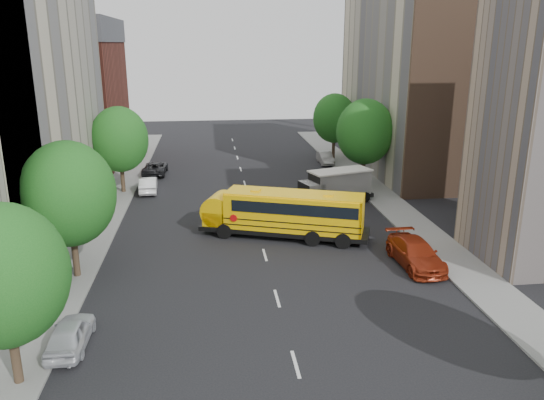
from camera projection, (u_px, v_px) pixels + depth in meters
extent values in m
plane|color=black|center=(262.00, 244.00, 35.43)|extent=(120.00, 120.00, 0.00)
cube|color=slate|center=(99.00, 225.00, 38.84)|extent=(3.00, 80.00, 0.12)
cube|color=slate|center=(401.00, 214.00, 41.50)|extent=(3.00, 80.00, 0.12)
cube|color=silver|center=(250.00, 201.00, 44.95)|extent=(0.15, 64.00, 0.01)
cube|color=maroon|center=(73.00, 104.00, 58.16)|extent=(10.00, 15.00, 13.00)
cube|color=beige|center=(417.00, 83.00, 53.99)|extent=(10.00, 22.00, 18.00)
cube|color=brown|center=(468.00, 92.00, 43.52)|extent=(10.10, 0.30, 18.00)
cylinder|color=yellow|center=(480.00, 1.00, 60.34)|extent=(1.00, 1.00, 35.00)
cylinder|color=#38281C|center=(15.00, 354.00, 20.45)|extent=(0.36, 0.36, 2.70)
ellipsoid|color=#165518|center=(3.00, 275.00, 19.51)|extent=(4.80, 4.80, 5.52)
cylinder|color=#38281C|center=(75.00, 254.00, 29.94)|extent=(0.36, 0.36, 2.88)
ellipsoid|color=#165518|center=(69.00, 194.00, 28.94)|extent=(5.12, 5.12, 5.89)
cylinder|color=#38281C|center=(123.00, 178.00, 47.09)|extent=(0.36, 0.36, 2.81)
ellipsoid|color=#165518|center=(119.00, 139.00, 46.11)|extent=(4.99, 4.99, 5.74)
cylinder|color=#38281C|center=(363.00, 170.00, 49.60)|extent=(0.36, 0.36, 2.95)
ellipsoid|color=#165518|center=(365.00, 132.00, 48.58)|extent=(5.25, 5.25, 6.04)
cylinder|color=#38281C|center=(333.00, 147.00, 61.06)|extent=(0.36, 0.36, 2.74)
ellipsoid|color=#165518|center=(334.00, 118.00, 60.11)|extent=(4.86, 4.86, 5.59)
cube|color=black|center=(284.00, 229.00, 36.52)|extent=(11.76, 6.47, 0.31)
cube|color=#FFC005|center=(295.00, 211.00, 35.98)|extent=(9.61, 5.64, 2.37)
cube|color=#FFC005|center=(218.00, 216.00, 37.40)|extent=(2.57, 2.87, 1.03)
cube|color=black|center=(233.00, 200.00, 36.81)|extent=(1.31, 2.41, 1.24)
cube|color=#FFC005|center=(295.00, 194.00, 35.64)|extent=(9.54, 5.44, 0.14)
cube|color=black|center=(298.00, 204.00, 35.79)|extent=(8.86, 5.41, 0.77)
cube|color=black|center=(294.00, 223.00, 36.22)|extent=(9.63, 5.70, 0.06)
cube|color=black|center=(294.00, 217.00, 36.10)|extent=(9.63, 5.70, 0.06)
cube|color=#FFC005|center=(364.00, 216.00, 34.94)|extent=(1.04, 2.48, 2.37)
cube|color=#FFC005|center=(255.00, 190.00, 36.23)|extent=(0.80, 0.80, 0.10)
cube|color=#FFC005|center=(330.00, 195.00, 35.08)|extent=(0.80, 0.80, 0.10)
cylinder|color=#FFC005|center=(218.00, 209.00, 37.25)|extent=(2.86, 2.98, 2.17)
cylinder|color=red|center=(232.00, 218.00, 35.68)|extent=(0.50, 0.22, 0.52)
cylinder|color=black|center=(223.00, 231.00, 36.23)|extent=(1.08, 0.65, 1.03)
cylinder|color=black|center=(234.00, 220.00, 38.63)|extent=(1.08, 0.65, 1.03)
cylinder|color=black|center=(314.00, 239.00, 34.83)|extent=(1.08, 0.65, 1.03)
cylinder|color=black|center=(319.00, 226.00, 37.24)|extent=(1.08, 0.65, 1.03)
cylinder|color=black|center=(345.00, 241.00, 34.37)|extent=(1.08, 0.65, 1.03)
cylinder|color=black|center=(349.00, 228.00, 36.78)|extent=(1.08, 0.65, 1.03)
cube|color=black|center=(334.00, 196.00, 44.40)|extent=(6.83, 4.05, 0.32)
cube|color=white|center=(340.00, 183.00, 44.30)|extent=(5.36, 3.48, 1.94)
cube|color=white|center=(310.00, 190.00, 43.22)|extent=(2.07, 2.42, 1.30)
cube|color=silver|center=(341.00, 171.00, 44.01)|extent=(5.60, 3.65, 0.13)
cylinder|color=black|center=(316.00, 204.00, 42.53)|extent=(0.95, 0.54, 0.91)
cylinder|color=black|center=(303.00, 197.00, 44.41)|extent=(0.95, 0.54, 0.91)
cylinder|color=black|center=(343.00, 200.00, 43.58)|extent=(0.95, 0.54, 0.91)
cylinder|color=black|center=(330.00, 194.00, 45.45)|extent=(0.95, 0.54, 0.91)
cylinder|color=black|center=(367.00, 197.00, 44.53)|extent=(0.95, 0.54, 0.91)
cylinder|color=black|center=(353.00, 191.00, 46.41)|extent=(0.95, 0.54, 0.91)
imported|color=silver|center=(70.00, 334.00, 23.15)|extent=(1.62, 3.91, 1.33)
imported|color=white|center=(148.00, 185.00, 47.53)|extent=(1.74, 4.33, 1.40)
imported|color=black|center=(155.00, 168.00, 53.99)|extent=(2.39, 4.90, 1.34)
imported|color=maroon|center=(415.00, 253.00, 31.73)|extent=(2.42, 5.49, 1.57)
imported|color=#35375D|center=(350.00, 180.00, 49.15)|extent=(1.75, 4.17, 1.41)
imported|color=gray|center=(325.00, 158.00, 58.77)|extent=(1.36, 3.90, 1.28)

